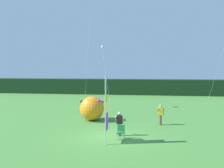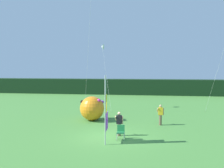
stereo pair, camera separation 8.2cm
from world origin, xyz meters
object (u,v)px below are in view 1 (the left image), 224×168
object	(u,v)px
banner_flag	(106,111)
person_mid_field	(160,114)
folding_chair	(121,131)
kite_white_delta_1	(102,47)
person_near_banner	(119,123)
inflatable_balloon	(92,108)

from	to	relation	value
banner_flag	person_mid_field	xyz separation A→B (m)	(3.58, 5.03, -1.11)
folding_chair	kite_white_delta_1	world-z (taller)	kite_white_delta_1
folding_chair	kite_white_delta_1	bearing A→B (deg)	105.78
person_near_banner	person_mid_field	bearing A→B (deg)	48.69
person_mid_field	kite_white_delta_1	world-z (taller)	kite_white_delta_1
inflatable_balloon	banner_flag	bearing A→B (deg)	-69.85
banner_flag	person_mid_field	size ratio (longest dim) A/B	2.52
folding_chair	kite_white_delta_1	distance (m)	13.12
person_near_banner	kite_white_delta_1	xyz separation A→B (m)	(-2.95, 10.39, 5.94)
banner_flag	inflatable_balloon	xyz separation A→B (m)	(-2.18, 5.95, -0.93)
person_near_banner	kite_white_delta_1	size ratio (longest dim) A/B	0.23
person_near_banner	person_mid_field	xyz separation A→B (m)	(2.96, 3.37, 0.01)
banner_flag	kite_white_delta_1	xyz separation A→B (m)	(-2.33, 12.05, 4.82)
banner_flag	person_near_banner	xyz separation A→B (m)	(0.63, 1.66, -1.12)
person_mid_field	person_near_banner	bearing A→B (deg)	-131.31
inflatable_balloon	person_near_banner	bearing A→B (deg)	-56.75
banner_flag	inflatable_balloon	world-z (taller)	banner_flag
banner_flag	person_mid_field	world-z (taller)	banner_flag
person_mid_field	folding_chair	world-z (taller)	person_mid_field
person_near_banner	kite_white_delta_1	world-z (taller)	kite_white_delta_1
person_mid_field	inflatable_balloon	distance (m)	5.84
person_near_banner	inflatable_balloon	bearing A→B (deg)	123.25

